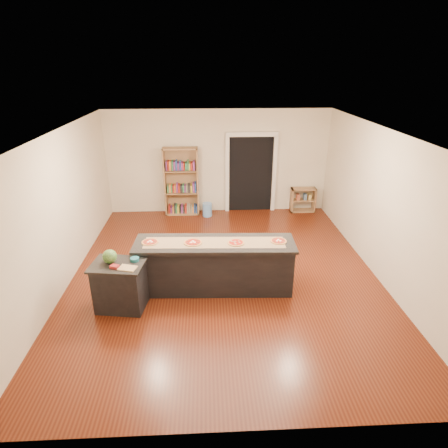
{
  "coord_description": "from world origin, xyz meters",
  "views": [
    {
      "loc": [
        -0.33,
        -6.48,
        3.92
      ],
      "look_at": [
        0.0,
        0.2,
        1.0
      ],
      "focal_mm": 30.0,
      "sensor_mm": 36.0,
      "label": 1
    }
  ],
  "objects_px": {
    "waste_bin": "(207,210)",
    "watermelon": "(110,257)",
    "side_counter": "(120,286)",
    "kitchen_island": "(215,265)",
    "low_shelf": "(303,200)",
    "bookshelf": "(181,182)"
  },
  "relations": [
    {
      "from": "kitchen_island",
      "to": "side_counter",
      "type": "height_order",
      "value": "kitchen_island"
    },
    {
      "from": "waste_bin",
      "to": "watermelon",
      "type": "distance_m",
      "value": 4.43
    },
    {
      "from": "kitchen_island",
      "to": "waste_bin",
      "type": "relative_size",
      "value": 7.77
    },
    {
      "from": "bookshelf",
      "to": "waste_bin",
      "type": "bearing_deg",
      "value": -17.39
    },
    {
      "from": "low_shelf",
      "to": "waste_bin",
      "type": "relative_size",
      "value": 1.84
    },
    {
      "from": "kitchen_island",
      "to": "bookshelf",
      "type": "xyz_separation_m",
      "value": [
        -0.8,
        3.78,
        0.45
      ]
    },
    {
      "from": "waste_bin",
      "to": "watermelon",
      "type": "height_order",
      "value": "watermelon"
    },
    {
      "from": "kitchen_island",
      "to": "low_shelf",
      "type": "xyz_separation_m",
      "value": [
        2.58,
        3.8,
        -0.14
      ]
    },
    {
      "from": "side_counter",
      "to": "low_shelf",
      "type": "xyz_separation_m",
      "value": [
        4.2,
        4.32,
        -0.09
      ]
    },
    {
      "from": "kitchen_island",
      "to": "bookshelf",
      "type": "distance_m",
      "value": 3.89
    },
    {
      "from": "waste_bin",
      "to": "low_shelf",
      "type": "bearing_deg",
      "value": 4.93
    },
    {
      "from": "side_counter",
      "to": "waste_bin",
      "type": "height_order",
      "value": "side_counter"
    },
    {
      "from": "kitchen_island",
      "to": "low_shelf",
      "type": "relative_size",
      "value": 4.22
    },
    {
      "from": "bookshelf",
      "to": "waste_bin",
      "type": "height_order",
      "value": "bookshelf"
    },
    {
      "from": "kitchen_island",
      "to": "waste_bin",
      "type": "distance_m",
      "value": 3.58
    },
    {
      "from": "kitchen_island",
      "to": "waste_bin",
      "type": "height_order",
      "value": "kitchen_island"
    },
    {
      "from": "waste_bin",
      "to": "watermelon",
      "type": "bearing_deg",
      "value": -111.85
    },
    {
      "from": "kitchen_island",
      "to": "bookshelf",
      "type": "bearing_deg",
      "value": 104.26
    },
    {
      "from": "waste_bin",
      "to": "kitchen_island",
      "type": "bearing_deg",
      "value": -88.19
    },
    {
      "from": "low_shelf",
      "to": "watermelon",
      "type": "distance_m",
      "value": 6.12
    },
    {
      "from": "side_counter",
      "to": "low_shelf",
      "type": "distance_m",
      "value": 6.03
    },
    {
      "from": "bookshelf",
      "to": "side_counter",
      "type": "bearing_deg",
      "value": -100.79
    }
  ]
}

